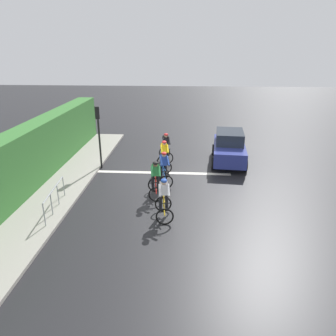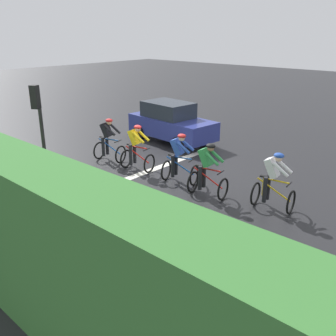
{
  "view_description": "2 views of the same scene",
  "coord_description": "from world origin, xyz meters",
  "px_view_note": "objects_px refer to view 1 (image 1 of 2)",
  "views": [
    {
      "loc": [
        -1.16,
        15.21,
        6.22
      ],
      "look_at": [
        -0.3,
        0.9,
        0.77
      ],
      "focal_mm": 34.17,
      "sensor_mm": 36.0,
      "label": 1
    },
    {
      "loc": [
        8.77,
        8.64,
        4.74
      ],
      "look_at": [
        0.75,
        1.39,
        0.8
      ],
      "focal_mm": 40.62,
      "sensor_mm": 36.0,
      "label": 2
    }
  ],
  "objects_px": {
    "cyclist_lead": "(164,199)",
    "traffic_light_near_crossing": "(98,128)",
    "cyclist_trailing": "(166,148)",
    "car_navy": "(229,147)",
    "cyclist_fourth": "(164,156)",
    "pedestrian_railing_kerbside": "(54,195)",
    "cyclist_mid": "(164,169)",
    "cyclist_second": "(156,179)"
  },
  "relations": [
    {
      "from": "cyclist_lead",
      "to": "car_navy",
      "type": "xyz_separation_m",
      "value": [
        -3.24,
        -6.64,
        0.08
      ]
    },
    {
      "from": "cyclist_lead",
      "to": "traffic_light_near_crossing",
      "type": "distance_m",
      "value": 6.67
    },
    {
      "from": "cyclist_second",
      "to": "car_navy",
      "type": "relative_size",
      "value": 0.39
    },
    {
      "from": "cyclist_second",
      "to": "traffic_light_near_crossing",
      "type": "relative_size",
      "value": 0.5
    },
    {
      "from": "cyclist_fourth",
      "to": "traffic_light_near_crossing",
      "type": "distance_m",
      "value": 3.76
    },
    {
      "from": "cyclist_lead",
      "to": "cyclist_mid",
      "type": "distance_m",
      "value": 3.21
    },
    {
      "from": "car_navy",
      "to": "pedestrian_railing_kerbside",
      "type": "distance_m",
      "value": 9.96
    },
    {
      "from": "car_navy",
      "to": "pedestrian_railing_kerbside",
      "type": "xyz_separation_m",
      "value": [
        7.6,
        6.45,
        -0.12
      ]
    },
    {
      "from": "cyclist_trailing",
      "to": "cyclist_fourth",
      "type": "bearing_deg",
      "value": 90.5
    },
    {
      "from": "cyclist_lead",
      "to": "car_navy",
      "type": "distance_m",
      "value": 7.39
    },
    {
      "from": "cyclist_fourth",
      "to": "cyclist_mid",
      "type": "bearing_deg",
      "value": 93.46
    },
    {
      "from": "cyclist_mid",
      "to": "pedestrian_railing_kerbside",
      "type": "bearing_deg",
      "value": 36.15
    },
    {
      "from": "cyclist_trailing",
      "to": "car_navy",
      "type": "distance_m",
      "value": 3.61
    },
    {
      "from": "traffic_light_near_crossing",
      "to": "pedestrian_railing_kerbside",
      "type": "xyz_separation_m",
      "value": [
        0.53,
        5.08,
        -1.47
      ]
    },
    {
      "from": "cyclist_mid",
      "to": "cyclist_trailing",
      "type": "bearing_deg",
      "value": -87.86
    },
    {
      "from": "cyclist_second",
      "to": "car_navy",
      "type": "xyz_separation_m",
      "value": [
        -3.74,
        -4.76,
        0.08
      ]
    },
    {
      "from": "cyclist_mid",
      "to": "car_navy",
      "type": "bearing_deg",
      "value": -135.33
    },
    {
      "from": "car_navy",
      "to": "traffic_light_near_crossing",
      "type": "height_order",
      "value": "traffic_light_near_crossing"
    },
    {
      "from": "cyclist_fourth",
      "to": "cyclist_trailing",
      "type": "height_order",
      "value": "same"
    },
    {
      "from": "cyclist_lead",
      "to": "cyclist_fourth",
      "type": "bearing_deg",
      "value": -86.06
    },
    {
      "from": "cyclist_second",
      "to": "cyclist_fourth",
      "type": "xyz_separation_m",
      "value": [
        -0.15,
        -3.21,
        0.0
      ]
    },
    {
      "from": "cyclist_lead",
      "to": "traffic_light_near_crossing",
      "type": "height_order",
      "value": "traffic_light_near_crossing"
    },
    {
      "from": "cyclist_second",
      "to": "car_navy",
      "type": "bearing_deg",
      "value": -128.15
    },
    {
      "from": "cyclist_fourth",
      "to": "car_navy",
      "type": "height_order",
      "value": "car_navy"
    },
    {
      "from": "cyclist_lead",
      "to": "cyclist_second",
      "type": "xyz_separation_m",
      "value": [
        0.5,
        -1.88,
        0.0
      ]
    },
    {
      "from": "cyclist_fourth",
      "to": "car_navy",
      "type": "bearing_deg",
      "value": -156.68
    },
    {
      "from": "cyclist_second",
      "to": "cyclist_lead",
      "type": "bearing_deg",
      "value": 104.78
    },
    {
      "from": "cyclist_fourth",
      "to": "pedestrian_railing_kerbside",
      "type": "xyz_separation_m",
      "value": [
        4.0,
        4.9,
        -0.05
      ]
    },
    {
      "from": "car_navy",
      "to": "pedestrian_railing_kerbside",
      "type": "bearing_deg",
      "value": 40.32
    },
    {
      "from": "traffic_light_near_crossing",
      "to": "pedestrian_railing_kerbside",
      "type": "relative_size",
      "value": 1.29
    },
    {
      "from": "cyclist_second",
      "to": "car_navy",
      "type": "distance_m",
      "value": 6.05
    },
    {
      "from": "cyclist_lead",
      "to": "cyclist_fourth",
      "type": "distance_m",
      "value": 5.1
    },
    {
      "from": "cyclist_second",
      "to": "traffic_light_near_crossing",
      "type": "distance_m",
      "value": 4.96
    },
    {
      "from": "cyclist_trailing",
      "to": "traffic_light_near_crossing",
      "type": "relative_size",
      "value": 0.5
    },
    {
      "from": "car_navy",
      "to": "pedestrian_railing_kerbside",
      "type": "relative_size",
      "value": 1.63
    },
    {
      "from": "pedestrian_railing_kerbside",
      "to": "cyclist_trailing",
      "type": "bearing_deg",
      "value": -121.87
    },
    {
      "from": "cyclist_mid",
      "to": "car_navy",
      "type": "distance_m",
      "value": 4.89
    },
    {
      "from": "cyclist_lead",
      "to": "traffic_light_near_crossing",
      "type": "xyz_separation_m",
      "value": [
        3.83,
        -5.27,
        1.43
      ]
    },
    {
      "from": "cyclist_second",
      "to": "cyclist_fourth",
      "type": "distance_m",
      "value": 3.21
    },
    {
      "from": "cyclist_lead",
      "to": "pedestrian_railing_kerbside",
      "type": "xyz_separation_m",
      "value": [
        4.35,
        -0.19,
        -0.05
      ]
    },
    {
      "from": "cyclist_second",
      "to": "car_navy",
      "type": "height_order",
      "value": "car_navy"
    },
    {
      "from": "cyclist_mid",
      "to": "pedestrian_railing_kerbside",
      "type": "xyz_separation_m",
      "value": [
        4.12,
        3.01,
        -0.05
      ]
    }
  ]
}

